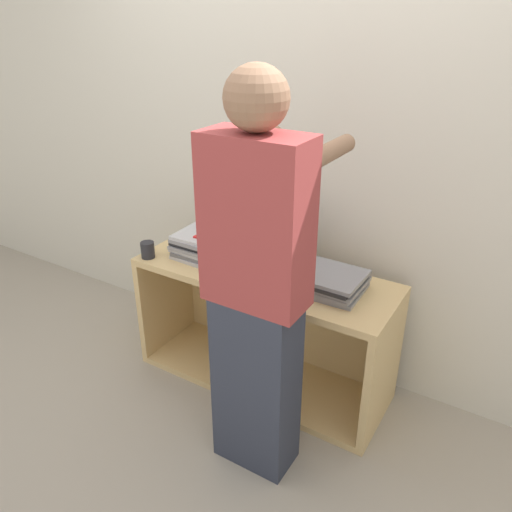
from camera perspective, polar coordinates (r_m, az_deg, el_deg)
The scene contains 9 objects.
ground_plane at distance 2.73m, azimuth -1.93°, elevation -16.47°, with size 12.00×12.00×0.00m, color #9E9384.
wall_back at distance 2.60m, azimuth 4.93°, elevation 11.66°, with size 8.00×0.05×2.40m.
cart at distance 2.73m, azimuth 1.52°, elevation -7.54°, with size 1.35×0.48×0.67m.
laptop_open at distance 2.52m, azimuth 1.50°, elevation -0.23°, with size 0.32×0.33×0.28m.
laptop_stack_left at distance 2.65m, azimuth -5.53°, elevation 1.23°, with size 0.34×0.29×0.13m.
laptop_stack_right at distance 2.35m, azimuth 8.20°, elevation -2.84°, with size 0.34×0.28×0.09m.
person at distance 1.95m, azimuth 0.14°, elevation -4.17°, with size 0.40×0.53×1.70m.
mug at distance 2.70m, azimuth -12.28°, elevation 0.69°, with size 0.07×0.07×0.09m.
inventory_tag at distance 2.58m, azimuth -6.53°, elevation 2.12°, with size 0.06×0.02×0.01m.
Camera 1 is at (1.13, -1.67, 1.84)m, focal length 35.00 mm.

